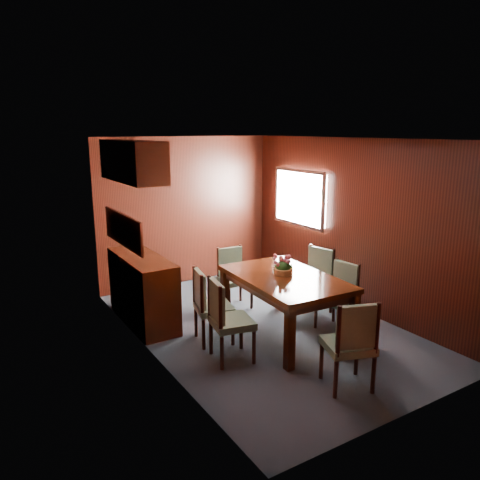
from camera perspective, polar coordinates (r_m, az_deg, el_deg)
ground at (r=6.19m, az=2.87°, el=-10.57°), size 4.50×4.50×0.00m
room_shell at (r=5.94m, az=0.40°, el=4.85°), size 3.06×4.52×2.41m
sideboard at (r=6.33m, az=-11.77°, el=-5.92°), size 0.48×1.40×0.90m
dining_table at (r=5.77m, az=5.52°, el=-5.43°), size 1.10×1.69×0.77m
chair_left_near at (r=5.18m, az=-1.76°, el=-9.22°), size 0.50×0.52×0.94m
chair_left_far at (r=5.62m, az=-3.92°, el=-7.55°), size 0.50×0.51×0.91m
chair_right_near at (r=6.12m, az=12.12°, el=-6.21°), size 0.44×0.46×0.88m
chair_right_far at (r=6.61m, az=9.27°, el=-4.42°), size 0.51×0.52×0.92m
chair_head at (r=4.74m, az=13.44°, el=-11.83°), size 0.57×0.55×0.94m
chair_foot at (r=6.75m, az=-0.87°, el=-4.12°), size 0.43×0.42×0.87m
flower_centerpiece at (r=5.78m, az=5.29°, el=-2.99°), size 0.25×0.25×0.25m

